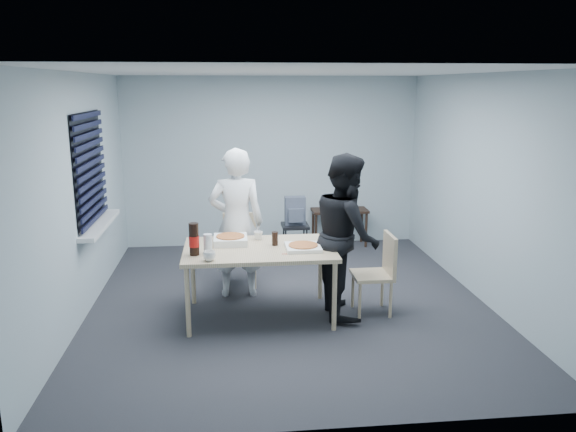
{
  "coord_description": "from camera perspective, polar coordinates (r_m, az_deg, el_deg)",
  "views": [
    {
      "loc": [
        -0.66,
        -6.1,
        2.47
      ],
      "look_at": [
        0.0,
        0.1,
        1.0
      ],
      "focal_mm": 35.0,
      "sensor_mm": 36.0,
      "label": 1
    }
  ],
  "objects": [
    {
      "name": "soda_bottle",
      "position": [
        5.76,
        -9.52,
        -2.4
      ],
      "size": [
        0.1,
        0.1,
        0.33
      ],
      "rotation": [
        0.0,
        0.0,
        -0.09
      ],
      "color": "black",
      "rests_on": "dining_table"
    },
    {
      "name": "side_table",
      "position": [
        8.78,
        5.26,
        0.17
      ],
      "size": [
        0.87,
        0.38,
        0.58
      ],
      "color": "black",
      "rests_on": "ground"
    },
    {
      "name": "plastic_cups",
      "position": [
        5.79,
        -8.14,
        -2.83
      ],
      "size": [
        0.12,
        0.12,
        0.21
      ],
      "primitive_type": "cylinder",
      "rotation": [
        0.0,
        0.0,
        -0.44
      ],
      "color": "silver",
      "rests_on": "dining_table"
    },
    {
      "name": "chair_far",
      "position": [
        7.1,
        -4.9,
        -2.82
      ],
      "size": [
        0.42,
        0.42,
        0.89
      ],
      "color": "beige",
      "rests_on": "ground"
    },
    {
      "name": "room",
      "position": [
        6.76,
        -19.18,
        3.74
      ],
      "size": [
        5.0,
        5.0,
        5.0
      ],
      "color": "#2E2E33",
      "rests_on": "ground"
    },
    {
      "name": "person_black",
      "position": [
        6.08,
        5.93,
        -1.95
      ],
      "size": [
        0.47,
        0.86,
        1.77
      ],
      "primitive_type": "imported",
      "rotation": [
        0.0,
        0.0,
        1.57
      ],
      "color": "black",
      "rests_on": "ground"
    },
    {
      "name": "rubber_band",
      "position": [
        5.75,
        -0.36,
        -3.88
      ],
      "size": [
        0.06,
        0.06,
        0.0
      ],
      "primitive_type": "torus",
      "rotation": [
        0.0,
        0.0,
        0.28
      ],
      "color": "red",
      "rests_on": "dining_table"
    },
    {
      "name": "chair_right",
      "position": [
        6.24,
        9.32,
        -5.24
      ],
      "size": [
        0.42,
        0.42,
        0.89
      ],
      "color": "beige",
      "rests_on": "ground"
    },
    {
      "name": "mug_a",
      "position": [
        5.58,
        -7.99,
        -4.05
      ],
      "size": [
        0.17,
        0.17,
        0.1
      ],
      "primitive_type": "imported",
      "rotation": [
        0.0,
        0.0,
        0.52
      ],
      "color": "white",
      "rests_on": "dining_table"
    },
    {
      "name": "mug_b",
      "position": [
        6.28,
        -3.04,
        -1.99
      ],
      "size": [
        0.1,
        0.1,
        0.09
      ],
      "primitive_type": "imported",
      "color": "white",
      "rests_on": "dining_table"
    },
    {
      "name": "pizza_box_b",
      "position": [
        5.92,
        1.54,
        -3.15
      ],
      "size": [
        0.36,
        0.36,
        0.05
      ],
      "rotation": [
        0.0,
        0.0,
        0.34
      ],
      "color": "white",
      "rests_on": "dining_table"
    },
    {
      "name": "papers",
      "position": [
        8.72,
        4.32,
        0.66
      ],
      "size": [
        0.25,
        0.31,
        0.0
      ],
      "primitive_type": "cube",
      "rotation": [
        0.0,
        0.0,
        0.25
      ],
      "color": "white",
      "rests_on": "side_table"
    },
    {
      "name": "person_white",
      "position": [
        6.6,
        -5.26,
        -0.72
      ],
      "size": [
        0.65,
        0.42,
        1.77
      ],
      "primitive_type": "imported",
      "rotation": [
        0.0,
        0.0,
        3.14
      ],
      "color": "white",
      "rests_on": "ground"
    },
    {
      "name": "pizza_box_a",
      "position": [
        6.15,
        -5.86,
        -2.4
      ],
      "size": [
        0.36,
        0.36,
        0.09
      ],
      "rotation": [
        0.0,
        0.0,
        -0.0
      ],
      "color": "white",
      "rests_on": "dining_table"
    },
    {
      "name": "backpack",
      "position": [
        7.94,
        0.73,
        0.5
      ],
      "size": [
        0.29,
        0.21,
        0.4
      ],
      "rotation": [
        0.0,
        0.0,
        0.21
      ],
      "color": "#575D67",
      "rests_on": "stool"
    },
    {
      "name": "cola_glass",
      "position": [
        6.05,
        -1.34,
        -2.31
      ],
      "size": [
        0.08,
        0.08,
        0.15
      ],
      "primitive_type": "cylinder",
      "rotation": [
        0.0,
        0.0,
        -0.32
      ],
      "color": "black",
      "rests_on": "dining_table"
    },
    {
      "name": "black_box",
      "position": [
        8.82,
        6.65,
        0.93
      ],
      "size": [
        0.16,
        0.13,
        0.06
      ],
      "primitive_type": "cube",
      "rotation": [
        0.0,
        0.0,
        -0.31
      ],
      "color": "black",
      "rests_on": "side_table"
    },
    {
      "name": "dining_table",
      "position": [
        6.0,
        -2.94,
        -3.77
      ],
      "size": [
        1.59,
        1.01,
        0.78
      ],
      "color": "beige",
      "rests_on": "ground"
    },
    {
      "name": "stool",
      "position": [
        8.03,
        0.71,
        -1.61
      ],
      "size": [
        0.38,
        0.38,
        0.53
      ],
      "color": "black",
      "rests_on": "ground"
    }
  ]
}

